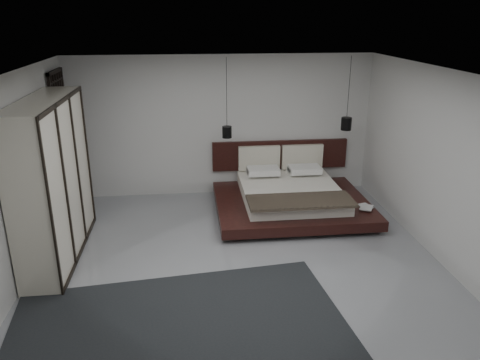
{
  "coord_description": "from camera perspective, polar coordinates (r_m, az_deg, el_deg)",
  "views": [
    {
      "loc": [
        -0.68,
        -6.13,
        3.53
      ],
      "look_at": [
        0.15,
        1.2,
        0.89
      ],
      "focal_mm": 35.0,
      "sensor_mm": 36.0,
      "label": 1
    }
  ],
  "objects": [
    {
      "name": "floor",
      "position": [
        7.11,
        -0.15,
        -10.1
      ],
      "size": [
        6.0,
        6.0,
        0.0
      ],
      "primitive_type": "plane",
      "color": "gray",
      "rests_on": "ground"
    },
    {
      "name": "ceiling",
      "position": [
        6.21,
        -0.17,
        12.94
      ],
      "size": [
        6.0,
        6.0,
        0.0
      ],
      "primitive_type": "plane",
      "rotation": [
        3.14,
        0.0,
        0.0
      ],
      "color": "white",
      "rests_on": "wall_back"
    },
    {
      "name": "wall_back",
      "position": [
        9.4,
        -2.19,
        6.57
      ],
      "size": [
        6.0,
        0.0,
        6.0
      ],
      "primitive_type": "plane",
      "rotation": [
        1.57,
        0.0,
        0.0
      ],
      "color": "silver",
      "rests_on": "floor"
    },
    {
      "name": "wall_front",
      "position": [
        3.85,
        4.94,
        -14.02
      ],
      "size": [
        6.0,
        0.0,
        6.0
      ],
      "primitive_type": "plane",
      "rotation": [
        -1.57,
        0.0,
        0.0
      ],
      "color": "silver",
      "rests_on": "floor"
    },
    {
      "name": "wall_left",
      "position": [
        6.89,
        -25.8,
        -0.35
      ],
      "size": [
        0.0,
        6.0,
        6.0
      ],
      "primitive_type": "plane",
      "rotation": [
        1.57,
        0.0,
        1.57
      ],
      "color": "silver",
      "rests_on": "floor"
    },
    {
      "name": "wall_right",
      "position": [
        7.46,
        23.41,
        1.43
      ],
      "size": [
        0.0,
        6.0,
        6.0
      ],
      "primitive_type": "plane",
      "rotation": [
        1.57,
        0.0,
        -1.57
      ],
      "color": "silver",
      "rests_on": "floor"
    },
    {
      "name": "lattice_screen",
      "position": [
        9.15,
        -20.71,
        4.29
      ],
      "size": [
        0.05,
        0.9,
        2.6
      ],
      "primitive_type": "cube",
      "color": "black",
      "rests_on": "floor"
    },
    {
      "name": "bed",
      "position": [
        8.86,
        6.11,
        -1.89
      ],
      "size": [
        2.79,
        2.39,
        1.08
      ],
      "color": "black",
      "rests_on": "floor"
    },
    {
      "name": "book_lower",
      "position": [
        8.61,
        14.52,
        -3.22
      ],
      "size": [
        0.25,
        0.3,
        0.02
      ],
      "primitive_type": "imported",
      "rotation": [
        0.0,
        0.0,
        0.28
      ],
      "color": "#99724C",
      "rests_on": "bed"
    },
    {
      "name": "book_upper",
      "position": [
        8.57,
        14.47,
        -3.16
      ],
      "size": [
        0.32,
        0.35,
        0.02
      ],
      "primitive_type": "imported",
      "rotation": [
        0.0,
        0.0,
        -0.53
      ],
      "color": "#99724C",
      "rests_on": "book_lower"
    },
    {
      "name": "pendant_left",
      "position": [
        8.76,
        -1.6,
        5.9
      ],
      "size": [
        0.18,
        0.18,
        1.47
      ],
      "color": "black",
      "rests_on": "ceiling"
    },
    {
      "name": "pendant_right",
      "position": [
        9.21,
        12.83,
        6.72
      ],
      "size": [
        0.2,
        0.2,
        1.38
      ],
      "color": "black",
      "rests_on": "ceiling"
    },
    {
      "name": "wardrobe",
      "position": [
        7.42,
        -21.91,
        -0.06
      ],
      "size": [
        0.58,
        2.45,
        2.4
      ],
      "color": "beige",
      "rests_on": "floor"
    },
    {
      "name": "rug",
      "position": [
        5.66,
        -7.11,
        -18.96
      ],
      "size": [
        4.24,
        3.23,
        0.02
      ],
      "primitive_type": "cube",
      "rotation": [
        0.0,
        0.0,
        0.1
      ],
      "color": "black",
      "rests_on": "floor"
    }
  ]
}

